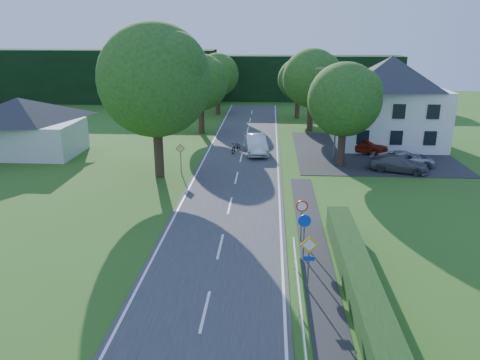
# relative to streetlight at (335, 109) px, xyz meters

# --- Properties ---
(road) EXTENTS (7.00, 80.00, 0.04)m
(road) POSITION_rel_streetlight_xyz_m (-8.06, -10.00, -4.44)
(road) COLOR #39393B
(road) RESTS_ON ground
(parking_pad) EXTENTS (14.00, 16.00, 0.04)m
(parking_pad) POSITION_rel_streetlight_xyz_m (3.94, 3.00, -4.44)
(parking_pad) COLOR #252528
(parking_pad) RESTS_ON ground
(line_edge_left) EXTENTS (0.12, 80.00, 0.01)m
(line_edge_left) POSITION_rel_streetlight_xyz_m (-11.31, -10.00, -4.42)
(line_edge_left) COLOR white
(line_edge_left) RESTS_ON road
(line_edge_right) EXTENTS (0.12, 80.00, 0.01)m
(line_edge_right) POSITION_rel_streetlight_xyz_m (-4.81, -10.00, -4.42)
(line_edge_right) COLOR white
(line_edge_right) RESTS_ON road
(line_centre) EXTENTS (0.12, 80.00, 0.01)m
(line_centre) POSITION_rel_streetlight_xyz_m (-8.06, -10.00, -4.42)
(line_centre) COLOR white
(line_centre) RESTS_ON road
(tree_main) EXTENTS (9.40, 9.40, 11.64)m
(tree_main) POSITION_rel_streetlight_xyz_m (-14.06, -6.00, 1.36)
(tree_main) COLOR #1F4B16
(tree_main) RESTS_ON ground
(tree_left_far) EXTENTS (7.00, 7.00, 8.58)m
(tree_left_far) POSITION_rel_streetlight_xyz_m (-13.06, 10.00, -0.17)
(tree_left_far) COLOR #1F4B16
(tree_left_far) RESTS_ON ground
(tree_right_far) EXTENTS (7.40, 7.40, 9.09)m
(tree_right_far) POSITION_rel_streetlight_xyz_m (-1.06, 12.00, 0.08)
(tree_right_far) COLOR #1F4B16
(tree_right_far) RESTS_ON ground
(tree_left_back) EXTENTS (6.60, 6.60, 8.07)m
(tree_left_back) POSITION_rel_streetlight_xyz_m (-12.56, 22.00, -0.43)
(tree_left_back) COLOR #1F4B16
(tree_left_back) RESTS_ON ground
(tree_right_back) EXTENTS (6.20, 6.20, 7.56)m
(tree_right_back) POSITION_rel_streetlight_xyz_m (-2.06, 20.00, -0.68)
(tree_right_back) COLOR #1F4B16
(tree_right_back) RESTS_ON ground
(tree_right_mid) EXTENTS (7.00, 7.00, 8.58)m
(tree_right_mid) POSITION_rel_streetlight_xyz_m (0.44, -2.00, -0.17)
(tree_right_mid) COLOR #1F4B16
(tree_right_mid) RESTS_ON ground
(treeline_left) EXTENTS (44.00, 6.00, 8.00)m
(treeline_left) POSITION_rel_streetlight_xyz_m (-36.06, 32.00, -0.46)
(treeline_left) COLOR black
(treeline_left) RESTS_ON ground
(treeline_right) EXTENTS (30.00, 5.00, 7.00)m
(treeline_right) POSITION_rel_streetlight_xyz_m (-0.06, 36.00, -0.96)
(treeline_right) COLOR black
(treeline_right) RESTS_ON ground
(bungalow_left) EXTENTS (11.00, 6.50, 5.20)m
(bungalow_left) POSITION_rel_streetlight_xyz_m (-28.06, 0.00, -1.75)
(bungalow_left) COLOR silver
(bungalow_left) RESTS_ON ground
(house_white) EXTENTS (10.60, 8.40, 8.60)m
(house_white) POSITION_rel_streetlight_xyz_m (5.94, 6.00, -0.06)
(house_white) COLOR white
(house_white) RESTS_ON ground
(streetlight) EXTENTS (2.03, 0.18, 8.00)m
(streetlight) POSITION_rel_streetlight_xyz_m (0.00, 0.00, 0.00)
(streetlight) COLOR slate
(streetlight) RESTS_ON ground
(sign_priority_right) EXTENTS (0.78, 0.09, 2.59)m
(sign_priority_right) POSITION_rel_streetlight_xyz_m (-3.76, -22.02, -2.67)
(sign_priority_right) COLOR slate
(sign_priority_right) RESTS_ON ground
(sign_roundabout) EXTENTS (0.64, 0.08, 2.37)m
(sign_roundabout) POSITION_rel_streetlight_xyz_m (-3.76, -19.02, -2.79)
(sign_roundabout) COLOR slate
(sign_roundabout) RESTS_ON ground
(sign_speed_limit) EXTENTS (0.64, 0.11, 2.37)m
(sign_speed_limit) POSITION_rel_streetlight_xyz_m (-3.76, -17.03, -2.70)
(sign_speed_limit) COLOR slate
(sign_speed_limit) RESTS_ON ground
(sign_priority_left) EXTENTS (0.78, 0.09, 2.44)m
(sign_priority_left) POSITION_rel_streetlight_xyz_m (-12.56, -5.02, -2.75)
(sign_priority_left) COLOR slate
(sign_priority_left) RESTS_ON ground
(moving_car) EXTENTS (2.49, 5.40, 1.71)m
(moving_car) POSITION_rel_streetlight_xyz_m (-6.81, 1.58, -3.57)
(moving_car) COLOR silver
(moving_car) RESTS_ON road
(motorcycle) EXTENTS (1.26, 2.04, 1.01)m
(motorcycle) POSITION_rel_streetlight_xyz_m (-8.64, 1.76, -3.92)
(motorcycle) COLOR black
(motorcycle) RESTS_ON road
(parked_car_red) EXTENTS (4.64, 3.59, 1.48)m
(parked_car_red) POSITION_rel_streetlight_xyz_m (3.21, 2.43, -3.69)
(parked_car_red) COLOR maroon
(parked_car_red) RESTS_ON parking_pad
(parked_car_grey) EXTENTS (4.90, 3.22, 1.32)m
(parked_car_grey) POSITION_rel_streetlight_xyz_m (4.86, -3.50, -3.76)
(parked_car_grey) COLOR #545459
(parked_car_grey) RESTS_ON parking_pad
(parked_car_silver_b) EXTENTS (4.67, 2.27, 1.28)m
(parked_car_silver_b) POSITION_rel_streetlight_xyz_m (5.85, -1.97, -3.78)
(parked_car_silver_b) COLOR #AEADB4
(parked_car_silver_b) RESTS_ON parking_pad
(parasol) EXTENTS (2.83, 2.85, 2.05)m
(parasol) POSITION_rel_streetlight_xyz_m (4.11, 5.00, -3.40)
(parasol) COLOR #B5220E
(parasol) RESTS_ON parking_pad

